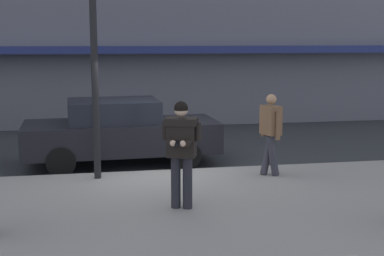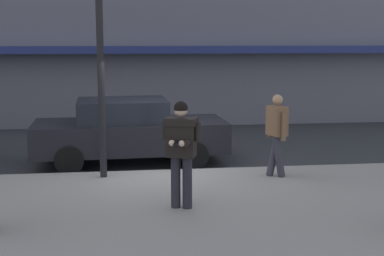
{
  "view_description": "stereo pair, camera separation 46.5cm",
  "coord_description": "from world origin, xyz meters",
  "px_view_note": "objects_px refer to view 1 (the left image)",
  "views": [
    {
      "loc": [
        -1.25,
        -11.41,
        2.93
      ],
      "look_at": [
        0.29,
        -2.86,
        1.49
      ],
      "focal_mm": 50.0,
      "sensor_mm": 36.0,
      "label": 1
    },
    {
      "loc": [
        -0.79,
        -11.48,
        2.93
      ],
      "look_at": [
        0.29,
        -2.86,
        1.49
      ],
      "focal_mm": 50.0,
      "sensor_mm": 36.0,
      "label": 2
    }
  ],
  "objects_px": {
    "man_texting_on_phone": "(181,143)",
    "street_lamp_post": "(93,29)",
    "parked_sedan_mid": "(120,131)",
    "pedestrian_dark_coat": "(271,129)"
  },
  "relations": [
    {
      "from": "man_texting_on_phone",
      "to": "street_lamp_post",
      "type": "xyz_separation_m",
      "value": [
        -1.37,
        2.25,
        1.89
      ]
    },
    {
      "from": "parked_sedan_mid",
      "to": "man_texting_on_phone",
      "type": "height_order",
      "value": "man_texting_on_phone"
    },
    {
      "from": "parked_sedan_mid",
      "to": "street_lamp_post",
      "type": "distance_m",
      "value": 2.98
    },
    {
      "from": "pedestrian_dark_coat",
      "to": "man_texting_on_phone",
      "type": "bearing_deg",
      "value": -139.35
    },
    {
      "from": "parked_sedan_mid",
      "to": "street_lamp_post",
      "type": "xyz_separation_m",
      "value": [
        -0.54,
        -1.75,
        2.35
      ]
    },
    {
      "from": "parked_sedan_mid",
      "to": "pedestrian_dark_coat",
      "type": "height_order",
      "value": "pedestrian_dark_coat"
    },
    {
      "from": "parked_sedan_mid",
      "to": "man_texting_on_phone",
      "type": "bearing_deg",
      "value": -78.21
    },
    {
      "from": "street_lamp_post",
      "to": "man_texting_on_phone",
      "type": "bearing_deg",
      "value": -58.57
    },
    {
      "from": "man_texting_on_phone",
      "to": "pedestrian_dark_coat",
      "type": "distance_m",
      "value": 2.85
    },
    {
      "from": "man_texting_on_phone",
      "to": "pedestrian_dark_coat",
      "type": "bearing_deg",
      "value": 40.65
    }
  ]
}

